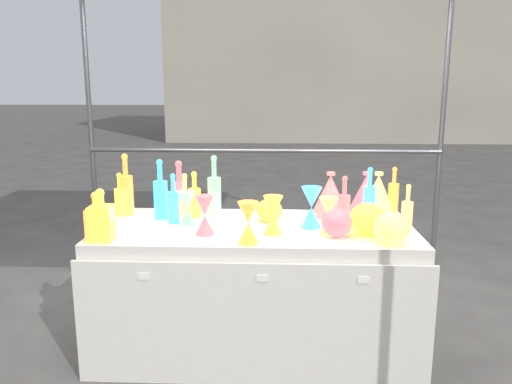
{
  "coord_description": "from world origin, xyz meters",
  "views": [
    {
      "loc": [
        0.12,
        -2.77,
        1.54
      ],
      "look_at": [
        0.0,
        0.0,
        0.95
      ],
      "focal_mm": 35.0,
      "sensor_mm": 36.0,
      "label": 1
    }
  ],
  "objects_px": {
    "hourglass_0": "(248,223)",
    "decanter_0": "(101,215)",
    "bottle_0": "(120,194)",
    "display_table": "(256,288)",
    "cardboard_box_closed": "(191,225)",
    "globe_0": "(367,220)"
  },
  "relations": [
    {
      "from": "hourglass_0",
      "to": "decanter_0",
      "type": "bearing_deg",
      "value": 178.6
    },
    {
      "from": "bottle_0",
      "to": "decanter_0",
      "type": "xyz_separation_m",
      "value": [
        0.06,
        -0.51,
        0.0
      ]
    },
    {
      "from": "display_table",
      "to": "hourglass_0",
      "type": "relative_size",
      "value": 8.41
    },
    {
      "from": "bottle_0",
      "to": "decanter_0",
      "type": "height_order",
      "value": "decanter_0"
    },
    {
      "from": "display_table",
      "to": "cardboard_box_closed",
      "type": "height_order",
      "value": "display_table"
    },
    {
      "from": "cardboard_box_closed",
      "to": "globe_0",
      "type": "height_order",
      "value": "globe_0"
    },
    {
      "from": "hourglass_0",
      "to": "bottle_0",
      "type": "bearing_deg",
      "value": 147.17
    },
    {
      "from": "hourglass_0",
      "to": "cardboard_box_closed",
      "type": "bearing_deg",
      "value": 106.99
    },
    {
      "from": "cardboard_box_closed",
      "to": "globe_0",
      "type": "relative_size",
      "value": 2.55
    },
    {
      "from": "cardboard_box_closed",
      "to": "decanter_0",
      "type": "bearing_deg",
      "value": -76.93
    },
    {
      "from": "display_table",
      "to": "globe_0",
      "type": "distance_m",
      "value": 0.77
    },
    {
      "from": "hourglass_0",
      "to": "globe_0",
      "type": "distance_m",
      "value": 0.67
    },
    {
      "from": "bottle_0",
      "to": "display_table",
      "type": "bearing_deg",
      "value": -13.93
    },
    {
      "from": "display_table",
      "to": "bottle_0",
      "type": "relative_size",
      "value": 6.81
    },
    {
      "from": "display_table",
      "to": "decanter_0",
      "type": "bearing_deg",
      "value": -158.97
    },
    {
      "from": "decanter_0",
      "to": "globe_0",
      "type": "height_order",
      "value": "decanter_0"
    },
    {
      "from": "cardboard_box_closed",
      "to": "hourglass_0",
      "type": "relative_size",
      "value": 2.22
    },
    {
      "from": "cardboard_box_closed",
      "to": "globe_0",
      "type": "bearing_deg",
      "value": -43.79
    },
    {
      "from": "display_table",
      "to": "bottle_0",
      "type": "distance_m",
      "value": 1.01
    },
    {
      "from": "cardboard_box_closed",
      "to": "decanter_0",
      "type": "xyz_separation_m",
      "value": [
        -0.04,
        -2.34,
        0.71
      ]
    },
    {
      "from": "bottle_0",
      "to": "decanter_0",
      "type": "bearing_deg",
      "value": -83.0
    },
    {
      "from": "display_table",
      "to": "bottle_0",
      "type": "bearing_deg",
      "value": 166.07
    }
  ]
}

